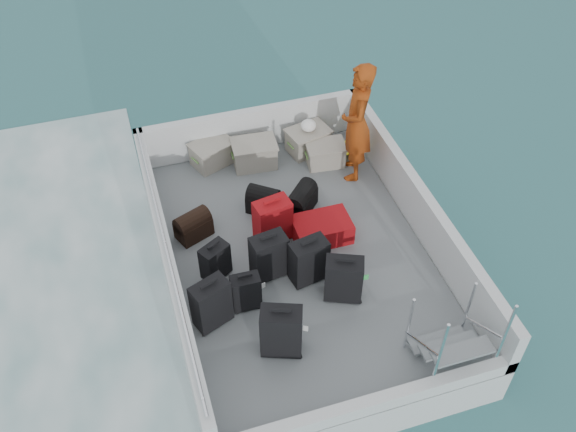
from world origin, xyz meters
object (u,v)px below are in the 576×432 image
at_px(suitcase_2, 215,262).
at_px(crate_2, 308,141).
at_px(suitcase_1, 246,293).
at_px(suitcase_6, 344,280).
at_px(suitcase_7, 309,261).
at_px(suitcase_3, 281,332).
at_px(passenger, 357,123).
at_px(suitcase_0, 211,304).
at_px(suitcase_8, 322,229).
at_px(suitcase_4, 269,257).
at_px(crate_1, 254,155).
at_px(crate_3, 325,155).
at_px(crate_0, 212,154).
at_px(suitcase_5, 273,221).

relative_size(suitcase_2, crate_2, 0.88).
relative_size(suitcase_1, suitcase_6, 0.84).
bearing_deg(suitcase_2, suitcase_7, -49.47).
distance_m(suitcase_3, passenger, 3.43).
relative_size(suitcase_0, suitcase_2, 1.30).
distance_m(suitcase_3, suitcase_6, 1.11).
bearing_deg(suitcase_8, suitcase_4, 116.50).
bearing_deg(suitcase_6, suitcase_3, -128.05).
bearing_deg(crate_2, suitcase_4, -119.65).
bearing_deg(passenger, suitcase_7, -18.32).
bearing_deg(crate_1, crate_3, -16.17).
xyz_separation_m(suitcase_1, passenger, (2.21, 2.00, 0.67)).
distance_m(suitcase_3, crate_3, 3.50).
relative_size(suitcase_7, passenger, 0.35).
bearing_deg(passenger, suitcase_3, -17.67).
relative_size(suitcase_6, crate_2, 1.06).
bearing_deg(suitcase_4, passenger, 32.75).
xyz_separation_m(suitcase_3, crate_3, (1.65, 3.08, -0.19)).
relative_size(suitcase_8, crate_0, 1.31).
bearing_deg(passenger, suitcase_6, -6.43).
xyz_separation_m(suitcase_7, crate_3, (1.00, 2.13, -0.16)).
distance_m(suitcase_3, crate_1, 3.44).
relative_size(suitcase_0, suitcase_5, 1.05).
relative_size(suitcase_2, suitcase_6, 0.83).
distance_m(suitcase_0, suitcase_1, 0.47).
relative_size(suitcase_7, crate_0, 1.10).
relative_size(suitcase_7, crate_2, 1.08).
bearing_deg(suitcase_1, suitcase_7, 14.40).
xyz_separation_m(suitcase_0, crate_1, (1.28, 2.75, -0.15)).
relative_size(suitcase_0, suitcase_6, 1.08).
bearing_deg(suitcase_2, suitcase_6, -59.04).
xyz_separation_m(suitcase_4, crate_2, (1.31, 2.30, -0.15)).
distance_m(suitcase_1, crate_0, 2.87).
height_order(suitcase_3, suitcase_7, suitcase_3).
relative_size(suitcase_0, suitcase_8, 0.89).
xyz_separation_m(suitcase_0, crate_3, (2.33, 2.44, -0.18)).
bearing_deg(suitcase_8, passenger, -38.25).
relative_size(suitcase_4, crate_2, 1.11).
height_order(suitcase_7, suitcase_8, suitcase_7).
relative_size(suitcase_1, passenger, 0.29).
bearing_deg(suitcase_1, suitcase_8, 34.74).
distance_m(suitcase_6, suitcase_8, 1.07).
height_order(suitcase_6, crate_1, suitcase_6).
distance_m(crate_0, crate_3, 1.75).
bearing_deg(crate_0, passenger, -23.46).
bearing_deg(crate_3, suitcase_4, -127.37).
xyz_separation_m(suitcase_4, crate_0, (-0.20, 2.44, -0.16)).
bearing_deg(crate_0, suitcase_2, -101.59).
distance_m(suitcase_7, crate_2, 2.66).
relative_size(suitcase_3, suitcase_7, 1.10).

